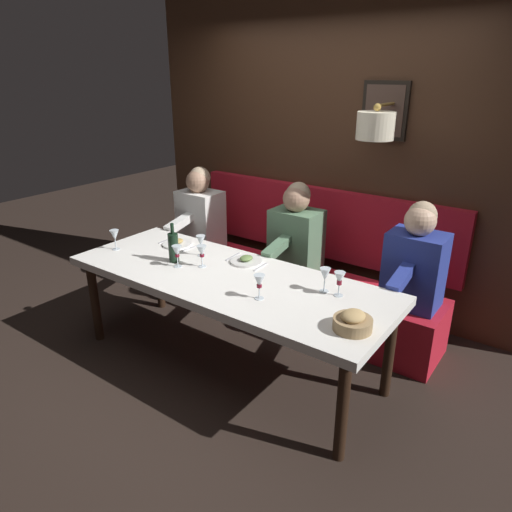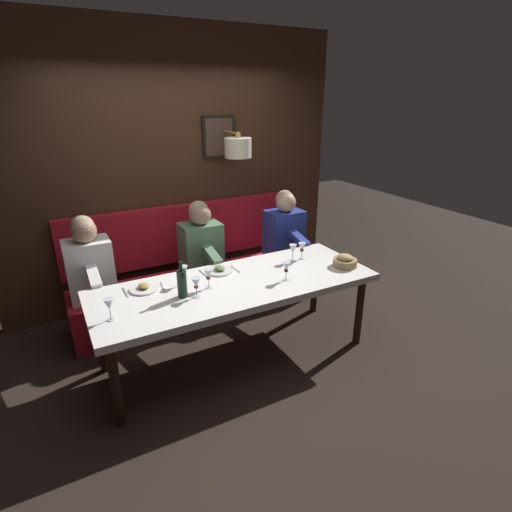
# 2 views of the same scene
# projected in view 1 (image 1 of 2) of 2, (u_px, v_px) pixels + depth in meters

# --- Properties ---
(ground_plane) EXTENTS (12.00, 12.00, 0.00)m
(ground_plane) POSITION_uv_depth(u_px,v_px,m) (229.00, 363.00, 3.56)
(ground_plane) COLOR black
(dining_table) EXTENTS (0.90, 2.39, 0.74)m
(dining_table) POSITION_uv_depth(u_px,v_px,m) (227.00, 283.00, 3.31)
(dining_table) COLOR white
(dining_table) RESTS_ON ground_plane
(banquette_bench) EXTENTS (0.52, 2.59, 0.45)m
(banquette_bench) POSITION_uv_depth(u_px,v_px,m) (291.00, 295.00, 4.15)
(banquette_bench) COLOR red
(banquette_bench) RESTS_ON ground_plane
(back_wall_panel) EXTENTS (0.59, 3.79, 2.90)m
(back_wall_panel) POSITION_uv_depth(u_px,v_px,m) (330.00, 156.00, 4.15)
(back_wall_panel) COLOR #422819
(back_wall_panel) RESTS_ON ground_plane
(diner_nearest) EXTENTS (0.60, 0.40, 0.79)m
(diner_nearest) POSITION_uv_depth(u_px,v_px,m) (415.00, 259.00, 3.36)
(diner_nearest) COLOR #283893
(diner_nearest) RESTS_ON banquette_bench
(diner_near) EXTENTS (0.60, 0.40, 0.79)m
(diner_near) POSITION_uv_depth(u_px,v_px,m) (296.00, 233.00, 3.91)
(diner_near) COLOR #567A5B
(diner_near) RESTS_ON banquette_bench
(diner_middle) EXTENTS (0.60, 0.40, 0.79)m
(diner_middle) POSITION_uv_depth(u_px,v_px,m) (200.00, 211.00, 4.49)
(diner_middle) COLOR white
(diner_middle) RESTS_ON banquette_bench
(place_setting_0) EXTENTS (0.24, 0.32, 0.05)m
(place_setting_0) POSITION_uv_depth(u_px,v_px,m) (177.00, 243.00, 3.85)
(place_setting_0) COLOR white
(place_setting_0) RESTS_ON dining_table
(place_setting_1) EXTENTS (0.24, 0.31, 0.05)m
(place_setting_1) POSITION_uv_depth(u_px,v_px,m) (246.00, 260.00, 3.50)
(place_setting_1) COLOR silver
(place_setting_1) RESTS_ON dining_table
(wine_glass_0) EXTENTS (0.07, 0.07, 0.16)m
(wine_glass_0) POSITION_uv_depth(u_px,v_px,m) (115.00, 236.00, 3.71)
(wine_glass_0) COLOR silver
(wine_glass_0) RESTS_ON dining_table
(wine_glass_1) EXTENTS (0.07, 0.07, 0.16)m
(wine_glass_1) POSITION_uv_depth(u_px,v_px,m) (259.00, 282.00, 2.91)
(wine_glass_1) COLOR silver
(wine_glass_1) RESTS_ON dining_table
(wine_glass_2) EXTENTS (0.07, 0.07, 0.16)m
(wine_glass_2) POSITION_uv_depth(u_px,v_px,m) (340.00, 279.00, 2.95)
(wine_glass_2) COLOR silver
(wine_glass_2) RESTS_ON dining_table
(wine_glass_3) EXTENTS (0.07, 0.07, 0.16)m
(wine_glass_3) POSITION_uv_depth(u_px,v_px,m) (325.00, 275.00, 3.00)
(wine_glass_3) COLOR silver
(wine_glass_3) RESTS_ON dining_table
(wine_glass_4) EXTENTS (0.07, 0.07, 0.16)m
(wine_glass_4) POSITION_uv_depth(u_px,v_px,m) (201.00, 241.00, 3.59)
(wine_glass_4) COLOR silver
(wine_glass_4) RESTS_ON dining_table
(wine_glass_5) EXTENTS (0.07, 0.07, 0.16)m
(wine_glass_5) POSITION_uv_depth(u_px,v_px,m) (202.00, 252.00, 3.39)
(wine_glass_5) COLOR silver
(wine_glass_5) RESTS_ON dining_table
(wine_glass_6) EXTENTS (0.07, 0.07, 0.16)m
(wine_glass_6) POSITION_uv_depth(u_px,v_px,m) (177.00, 252.00, 3.39)
(wine_glass_6) COLOR silver
(wine_glass_6) RESTS_ON dining_table
(wine_bottle) EXTENTS (0.08, 0.08, 0.30)m
(wine_bottle) POSITION_uv_depth(u_px,v_px,m) (173.00, 247.00, 3.48)
(wine_bottle) COLOR black
(wine_bottle) RESTS_ON dining_table
(bread_bowl) EXTENTS (0.22, 0.22, 0.12)m
(bread_bowl) POSITION_uv_depth(u_px,v_px,m) (353.00, 322.00, 2.58)
(bread_bowl) COLOR #9E7F56
(bread_bowl) RESTS_ON dining_table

